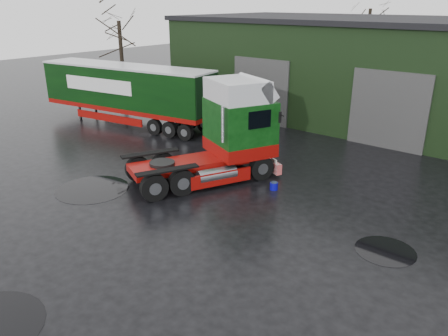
{
  "coord_description": "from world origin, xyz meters",
  "views": [
    {
      "loc": [
        9.46,
        -8.39,
        7.3
      ],
      "look_at": [
        0.22,
        2.83,
        1.7
      ],
      "focal_mm": 35.0,
      "sensor_mm": 36.0,
      "label": 1
    }
  ],
  "objects_px": {
    "warehouse": "(427,74)",
    "wash_bucket": "(274,186)",
    "hero_tractor": "(199,133)",
    "trailer_left": "(127,95)",
    "tree_back_a": "(368,32)",
    "tree_left": "(121,45)"
  },
  "relations": [
    {
      "from": "wash_bucket",
      "to": "tree_left",
      "type": "relative_size",
      "value": 0.04
    },
    {
      "from": "trailer_left",
      "to": "wash_bucket",
      "type": "bearing_deg",
      "value": -111.39
    },
    {
      "from": "wash_bucket",
      "to": "tree_left",
      "type": "height_order",
      "value": "tree_left"
    },
    {
      "from": "hero_tractor",
      "to": "tree_back_a",
      "type": "relative_size",
      "value": 0.72
    },
    {
      "from": "hero_tractor",
      "to": "trailer_left",
      "type": "relative_size",
      "value": 0.58
    },
    {
      "from": "trailer_left",
      "to": "wash_bucket",
      "type": "xyz_separation_m",
      "value": [
        12.66,
        -2.72,
        -1.69
      ]
    },
    {
      "from": "wash_bucket",
      "to": "tree_back_a",
      "type": "height_order",
      "value": "tree_back_a"
    },
    {
      "from": "hero_tractor",
      "to": "wash_bucket",
      "type": "distance_m",
      "value": 3.82
    },
    {
      "from": "warehouse",
      "to": "wash_bucket",
      "type": "distance_m",
      "value": 14.74
    },
    {
      "from": "warehouse",
      "to": "tree_back_a",
      "type": "relative_size",
      "value": 3.41
    },
    {
      "from": "hero_tractor",
      "to": "trailer_left",
      "type": "distance_m",
      "value": 10.39
    },
    {
      "from": "tree_left",
      "to": "tree_back_a",
      "type": "bearing_deg",
      "value": 58.57
    },
    {
      "from": "wash_bucket",
      "to": "tree_left",
      "type": "xyz_separation_m",
      "value": [
        -17.57,
        6.36,
        4.09
      ]
    },
    {
      "from": "tree_back_a",
      "to": "tree_left",
      "type": "bearing_deg",
      "value": -121.43
    },
    {
      "from": "wash_bucket",
      "to": "tree_back_a",
      "type": "xyz_separation_m",
      "value": [
        -6.57,
        24.36,
        4.59
      ]
    },
    {
      "from": "tree_left",
      "to": "hero_tractor",
      "type": "bearing_deg",
      "value": -27.44
    },
    {
      "from": "wash_bucket",
      "to": "trailer_left",
      "type": "bearing_deg",
      "value": 167.9
    },
    {
      "from": "wash_bucket",
      "to": "tree_back_a",
      "type": "relative_size",
      "value": 0.04
    },
    {
      "from": "warehouse",
      "to": "tree_back_a",
      "type": "height_order",
      "value": "tree_back_a"
    },
    {
      "from": "trailer_left",
      "to": "tree_left",
      "type": "relative_size",
      "value": 1.4
    },
    {
      "from": "hero_tractor",
      "to": "tree_left",
      "type": "xyz_separation_m",
      "value": [
        -14.53,
        7.55,
        2.11
      ]
    },
    {
      "from": "warehouse",
      "to": "wash_bucket",
      "type": "bearing_deg",
      "value": -95.68
    }
  ]
}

